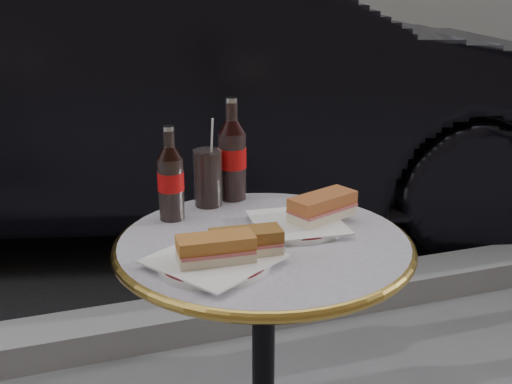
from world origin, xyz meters
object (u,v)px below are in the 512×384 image
object	(u,v)px
cola_bottle_right	(232,149)
parked_car	(192,86)
plate_right	(297,226)
cola_glass	(208,178)
cola_bottle_left	(170,173)
plate_left	(214,262)

from	to	relation	value
cola_bottle_right	parked_car	distance (m)	1.83
plate_right	cola_glass	distance (m)	0.26
plate_right	cola_glass	bearing A→B (deg)	125.34
cola_glass	parked_car	xyz separation A→B (m)	(0.40, 1.82, -0.09)
cola_bottle_left	cola_glass	size ratio (longest dim) A/B	1.56
cola_bottle_left	cola_glass	world-z (taller)	cola_bottle_left
cola_bottle_right	cola_glass	size ratio (longest dim) A/B	1.83
parked_car	cola_bottle_left	bearing A→B (deg)	179.51
plate_left	cola_bottle_left	xyz separation A→B (m)	(-0.02, 0.27, 0.10)
plate_right	parked_car	size ratio (longest dim) A/B	0.05
plate_right	cola_glass	xyz separation A→B (m)	(-0.14, 0.20, 0.06)
cola_bottle_left	cola_glass	xyz separation A→B (m)	(0.10, 0.06, -0.04)
cola_bottle_left	parked_car	world-z (taller)	parked_car
cola_bottle_left	cola_bottle_right	world-z (taller)	cola_bottle_right
plate_left	plate_right	bearing A→B (deg)	29.36
plate_left	parked_car	distance (m)	2.20
cola_bottle_left	cola_bottle_right	xyz separation A→B (m)	(0.17, 0.09, 0.02)
plate_right	cola_bottle_right	world-z (taller)	cola_bottle_right
plate_left	cola_glass	size ratio (longest dim) A/B	1.58
cola_bottle_right	cola_glass	distance (m)	0.09
cola_bottle_right	parked_car	size ratio (longest dim) A/B	0.06
plate_left	plate_right	world-z (taller)	same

